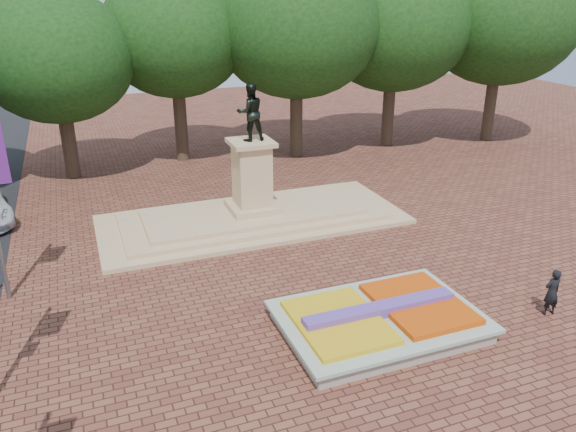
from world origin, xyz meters
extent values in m
plane|color=brown|center=(0.00, 0.00, 0.00)|extent=(90.00, 90.00, 0.00)
cube|color=gray|center=(1.00, -2.00, 0.23)|extent=(6.00, 4.00, 0.45)
cube|color=#A1AF9E|center=(1.00, -2.00, 0.50)|extent=(6.30, 4.30, 0.12)
cube|color=#D1420B|center=(2.45, -2.00, 0.63)|extent=(2.60, 3.40, 0.22)
cube|color=gold|center=(-0.45, -2.00, 0.62)|extent=(2.60, 3.40, 0.18)
cube|color=#51348F|center=(1.00, -2.00, 0.72)|extent=(5.20, 0.55, 0.38)
cube|color=tan|center=(0.00, 8.00, 0.10)|extent=(14.00, 6.00, 0.20)
cube|color=tan|center=(0.00, 8.00, 0.30)|extent=(12.00, 5.00, 0.20)
cube|color=tan|center=(0.00, 8.00, 0.50)|extent=(10.00, 4.00, 0.20)
cube|color=tan|center=(0.00, 8.00, 0.75)|extent=(2.20, 2.20, 0.30)
cube|color=tan|center=(0.00, 8.00, 2.30)|extent=(1.50, 1.50, 2.80)
cube|color=tan|center=(0.00, 8.00, 3.80)|extent=(1.90, 1.90, 0.20)
imported|color=black|center=(0.00, 8.00, 5.15)|extent=(1.22, 0.95, 2.50)
cylinder|color=#33271C|center=(-8.00, 18.00, 2.00)|extent=(0.80, 0.80, 4.00)
ellipsoid|color=black|center=(-8.00, 18.00, 6.69)|extent=(8.80, 8.80, 7.48)
cylinder|color=#33271C|center=(-1.00, 18.00, 2.00)|extent=(0.80, 0.80, 4.00)
ellipsoid|color=black|center=(-1.00, 18.00, 6.69)|extent=(8.80, 8.80, 7.48)
cylinder|color=#33271C|center=(6.00, 18.00, 2.00)|extent=(0.80, 0.80, 4.00)
ellipsoid|color=black|center=(6.00, 18.00, 6.69)|extent=(8.80, 8.80, 7.48)
cylinder|color=#33271C|center=(13.00, 18.00, 2.00)|extent=(0.80, 0.80, 4.00)
ellipsoid|color=black|center=(13.00, 18.00, 6.69)|extent=(8.80, 8.80, 7.48)
cylinder|color=#33271C|center=(20.00, 18.00, 2.00)|extent=(0.80, 0.80, 4.00)
ellipsoid|color=black|center=(20.00, 18.00, 6.69)|extent=(8.80, 8.80, 7.48)
imported|color=black|center=(6.79, -3.23, 0.83)|extent=(0.63, 0.43, 1.66)
camera|label=1|loc=(-7.26, -15.20, 10.21)|focal=35.00mm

